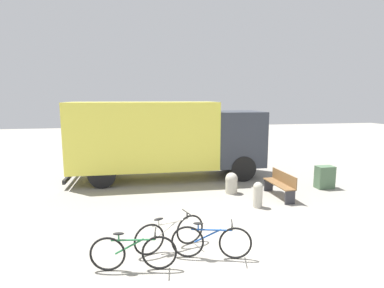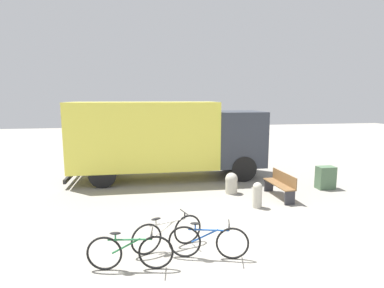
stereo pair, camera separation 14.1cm
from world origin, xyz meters
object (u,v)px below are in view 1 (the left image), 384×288
at_px(bollard_far_bench, 231,182).
at_px(bicycle_middle, 170,233).
at_px(park_bench, 281,183).
at_px(bicycle_near, 133,252).
at_px(utility_box, 325,177).
at_px(bicycle_far, 211,241).
at_px(delivery_truck, 165,137).
at_px(bollard_near_bench, 258,194).

bearing_deg(bollard_far_bench, bicycle_middle, -125.91).
bearing_deg(park_bench, bollard_far_bench, 62.10).
bearing_deg(bicycle_near, utility_box, 38.71).
height_order(park_bench, bicycle_far, park_bench).
bearing_deg(bollard_far_bench, utility_box, -1.29).
xyz_separation_m(bicycle_near, bicycle_far, (1.61, 0.15, 0.00)).
height_order(park_bench, utility_box, park_bench).
relative_size(bollard_far_bench, utility_box, 0.88).
height_order(bicycle_near, bollard_far_bench, bicycle_near).
xyz_separation_m(delivery_truck, bollard_far_bench, (2.10, -2.42, -1.40)).
relative_size(delivery_truck, utility_box, 9.48).
bearing_deg(bollard_near_bench, park_bench, 33.67).
xyz_separation_m(bicycle_near, bollard_near_bench, (3.79, 2.80, 0.06)).
bearing_deg(bicycle_middle, park_bench, 15.84).
relative_size(delivery_truck, bollard_far_bench, 10.75).
distance_m(delivery_truck, bicycle_near, 7.00).
height_order(bicycle_middle, bicycle_far, same).
relative_size(park_bench, bollard_far_bench, 2.12).
distance_m(bicycle_near, bicycle_far, 1.62).
distance_m(bicycle_far, utility_box, 6.80).
height_order(delivery_truck, bicycle_near, delivery_truck).
xyz_separation_m(bicycle_middle, bollard_near_bench, (2.98, 2.11, 0.06)).
height_order(bicycle_middle, bollard_near_bench, bollard_near_bench).
relative_size(park_bench, bollard_near_bench, 1.97).
xyz_separation_m(park_bench, bicycle_far, (-3.32, -3.42, -0.10)).
height_order(bicycle_far, bollard_near_bench, bollard_near_bench).
bearing_deg(bollard_far_bench, park_bench, -25.76).
height_order(delivery_truck, bicycle_far, delivery_truck).
relative_size(bicycle_middle, utility_box, 1.93).
xyz_separation_m(park_bench, bollard_far_bench, (-1.52, 0.73, -0.09)).
relative_size(delivery_truck, bicycle_near, 4.72).
xyz_separation_m(park_bench, bicycle_middle, (-4.13, -2.88, -0.10)).
height_order(bicycle_near, bollard_near_bench, bollard_near_bench).
distance_m(delivery_truck, bollard_far_bench, 3.50).
bearing_deg(delivery_truck, bicycle_middle, -93.80).
height_order(bollard_far_bench, utility_box, utility_box).
height_order(delivery_truck, park_bench, delivery_truck).
bearing_deg(bollard_near_bench, bicycle_far, -129.37).
distance_m(bicycle_middle, utility_box, 7.18).
bearing_deg(bicycle_near, bollard_far_bench, 59.35).
bearing_deg(bicycle_far, bicycle_middle, 160.46).
distance_m(park_bench, bollard_far_bench, 1.68).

